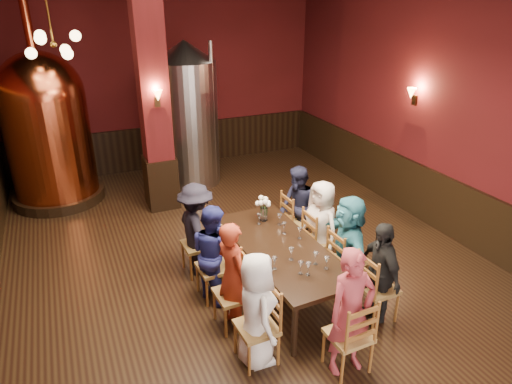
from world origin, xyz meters
name	(u,v)px	position (x,y,z in m)	size (l,w,h in m)	color
room	(222,129)	(0.00, 0.00, 2.25)	(10.00, 10.02, 4.50)	black
wainscot_right	(436,200)	(3.96, 0.00, 0.50)	(0.08, 9.90, 1.00)	black
wainscot_back	(153,148)	(0.00, 4.96, 0.50)	(7.90, 0.08, 1.00)	black
column	(153,91)	(-0.30, 2.80, 2.25)	(0.58, 0.58, 4.50)	#4C1013
pendant_cluster	(53,44)	(-1.80, 2.90, 3.10)	(0.90, 0.90, 1.70)	#A57226
sconce_wall	(415,96)	(3.90, 0.80, 2.20)	(0.20, 0.20, 0.36)	black
sconce_column	(157,97)	(-0.30, 2.50, 2.20)	(0.20, 0.20, 0.36)	black
dining_table	(281,250)	(0.54, -0.69, 0.69)	(1.08, 2.43, 0.75)	black
chair_0	(257,327)	(-0.27, -1.72, 0.46)	(0.46, 0.46, 0.92)	brown
person_0	(257,310)	(-0.27, -1.72, 0.69)	(0.67, 0.44, 1.38)	white
chair_1	(233,294)	(-0.30, -1.05, 0.46)	(0.46, 0.46, 0.92)	brown
person_1	(233,276)	(-0.30, -1.05, 0.72)	(0.53, 0.35, 1.45)	#9C2F1A
chair_2	(214,267)	(-0.32, -0.39, 0.46)	(0.46, 0.46, 0.92)	brown
person_2	(213,253)	(-0.32, -0.39, 0.69)	(0.67, 0.33, 1.38)	navy
chair_3	(198,244)	(-0.34, 0.28, 0.46)	(0.46, 0.46, 0.92)	brown
person_3	(197,230)	(-0.34, 0.28, 0.71)	(0.92, 0.53, 1.42)	black
chair_4	(378,287)	(1.43, -1.66, 0.46)	(0.46, 0.46, 0.92)	brown
person_4	(380,272)	(1.43, -1.66, 0.69)	(0.81, 0.34, 1.38)	black
chair_5	(346,261)	(1.40, -0.99, 0.46)	(0.46, 0.46, 0.92)	brown
person_5	(348,245)	(1.40, -0.99, 0.72)	(1.34, 0.43, 1.45)	teal
chair_6	(320,240)	(1.38, -0.33, 0.46)	(0.46, 0.46, 0.92)	brown
person_6	(321,226)	(1.38, -0.33, 0.70)	(0.69, 0.45, 1.40)	silver
chair_7	(297,221)	(1.36, 0.34, 0.46)	(0.46, 0.46, 0.92)	brown
person_7	(298,208)	(1.36, 0.34, 0.69)	(0.67, 0.33, 1.39)	#1B1D37
chair_8	(349,335)	(0.59, -2.24, 0.46)	(0.46, 0.46, 0.92)	brown
person_8	(351,313)	(0.59, -2.24, 0.76)	(0.55, 0.36, 1.51)	#A2363F
copper_kettle	(47,127)	(-2.15, 3.91, 1.51)	(1.79, 1.79, 4.13)	black
steel_vessel	(188,115)	(0.58, 3.77, 1.51)	(1.55, 1.55, 3.01)	#B2B2B7
rose_vase	(264,205)	(0.64, 0.08, 1.01)	(0.23, 0.23, 0.39)	white
wine_glass_0	(301,268)	(0.46, -1.38, 0.83)	(0.07, 0.07, 0.17)	white
wine_glass_1	(284,228)	(0.73, -0.40, 0.83)	(0.07, 0.07, 0.17)	white
wine_glass_2	(300,233)	(0.87, -0.62, 0.83)	(0.07, 0.07, 0.17)	white
wine_glass_3	(280,220)	(0.79, -0.14, 0.83)	(0.07, 0.07, 0.17)	white
wine_glass_4	(274,263)	(0.21, -1.16, 0.83)	(0.07, 0.07, 0.17)	white
wine_glass_5	(327,263)	(0.80, -1.41, 0.83)	(0.07, 0.07, 0.17)	white
wine_glass_6	(259,219)	(0.52, 0.00, 0.83)	(0.07, 0.07, 0.17)	white
wine_glass_7	(291,254)	(0.50, -1.05, 0.83)	(0.07, 0.07, 0.17)	white
wine_glass_8	(316,258)	(0.73, -1.27, 0.83)	(0.07, 0.07, 0.17)	white
wine_glass_9	(308,269)	(0.53, -1.44, 0.83)	(0.07, 0.07, 0.17)	white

